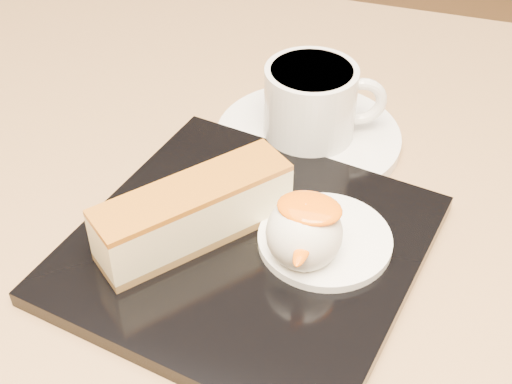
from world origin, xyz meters
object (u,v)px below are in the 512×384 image
(table, at_px, (198,369))
(cheesecake, at_px, (194,212))
(coffee_cup, at_px, (313,101))
(dessert_plate, at_px, (247,248))
(saucer, at_px, (308,138))
(ice_cream_scoop, at_px, (304,233))

(table, height_order, cheesecake, cheesecake)
(coffee_cup, bearing_deg, dessert_plate, -112.82)
(coffee_cup, bearing_deg, table, -131.29)
(dessert_plate, bearing_deg, coffee_cup, 86.18)
(dessert_plate, relative_size, cheesecake, 1.72)
(cheesecake, xyz_separation_m, saucer, (0.04, 0.14, -0.03))
(cheesecake, distance_m, ice_cream_scoop, 0.08)
(table, bearing_deg, cheesecake, -36.01)
(saucer, bearing_deg, coffee_cup, 19.00)
(cheesecake, bearing_deg, saucer, 21.97)
(ice_cream_scoop, bearing_deg, cheesecake, -180.00)
(dessert_plate, relative_size, saucer, 1.47)
(table, relative_size, ice_cream_scoop, 16.27)
(cheesecake, distance_m, coffee_cup, 0.15)
(ice_cream_scoop, relative_size, saucer, 0.33)
(dessert_plate, bearing_deg, saucer, 86.90)
(dessert_plate, xyz_separation_m, ice_cream_scoop, (0.04, -0.01, 0.03))
(dessert_plate, xyz_separation_m, saucer, (0.01, 0.14, -0.00))
(dessert_plate, relative_size, coffee_cup, 2.31)
(dessert_plate, distance_m, ice_cream_scoop, 0.05)
(table, relative_size, saucer, 5.33)
(table, height_order, ice_cream_scoop, ice_cream_scoop)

